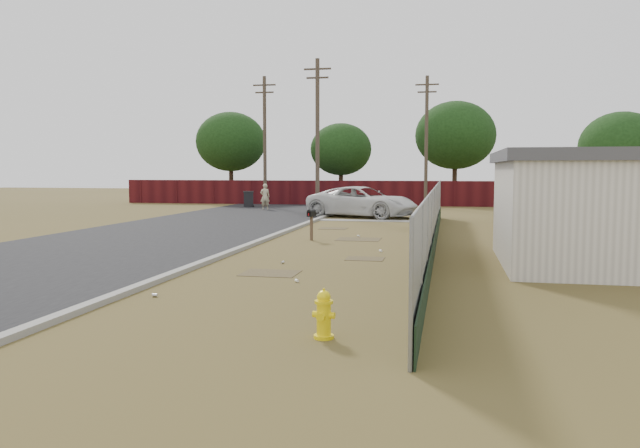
% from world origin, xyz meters
% --- Properties ---
extents(ground, '(120.00, 120.00, 0.00)m').
position_xyz_m(ground, '(0.00, 0.00, 0.00)').
color(ground, brown).
rests_on(ground, ground).
extents(street, '(15.10, 60.00, 0.12)m').
position_xyz_m(street, '(-6.76, 8.05, 0.02)').
color(street, black).
rests_on(street, ground).
extents(chainlink_fence, '(0.10, 27.06, 2.02)m').
position_xyz_m(chainlink_fence, '(3.12, 1.03, 0.80)').
color(chainlink_fence, gray).
rests_on(chainlink_fence, ground).
extents(privacy_fence, '(30.00, 0.12, 1.80)m').
position_xyz_m(privacy_fence, '(-6.00, 25.00, 0.90)').
color(privacy_fence, '#440E11').
rests_on(privacy_fence, ground).
extents(utility_poles, '(12.60, 8.24, 9.00)m').
position_xyz_m(utility_poles, '(-3.67, 20.67, 4.69)').
color(utility_poles, '#4A3D31').
rests_on(utility_poles, ground).
extents(houses, '(9.30, 17.24, 3.10)m').
position_xyz_m(houses, '(9.70, 3.13, 1.56)').
color(houses, silver).
rests_on(houses, ground).
extents(horizon_trees, '(33.32, 31.94, 7.78)m').
position_xyz_m(horizon_trees, '(0.84, 23.56, 4.63)').
color(horizon_trees, '#372818').
rests_on(horizon_trees, ground).
extents(fire_hydrant, '(0.36, 0.37, 0.78)m').
position_xyz_m(fire_hydrant, '(1.70, -10.65, 0.37)').
color(fire_hydrant, yellow).
rests_on(fire_hydrant, ground).
extents(mailbox, '(0.27, 0.50, 1.14)m').
position_xyz_m(mailbox, '(-1.36, 2.35, 0.90)').
color(mailbox, brown).
rests_on(mailbox, ground).
extents(pickup_truck, '(6.64, 4.63, 1.68)m').
position_xyz_m(pickup_truck, '(-1.04, 13.92, 0.84)').
color(pickup_truck, silver).
rests_on(pickup_truck, ground).
extents(pedestrian, '(0.72, 0.60, 1.69)m').
position_xyz_m(pedestrian, '(-8.07, 18.82, 0.85)').
color(pedestrian, '#BCB38A').
rests_on(pedestrian, ground).
extents(trash_bin, '(0.91, 0.89, 1.10)m').
position_xyz_m(trash_bin, '(-10.01, 21.37, 0.56)').
color(trash_bin, black).
rests_on(trash_bin, ground).
extents(scattered_litter, '(3.89, 12.24, 0.07)m').
position_xyz_m(scattered_litter, '(-0.28, -2.85, 0.04)').
color(scattered_litter, white).
rests_on(scattered_litter, ground).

